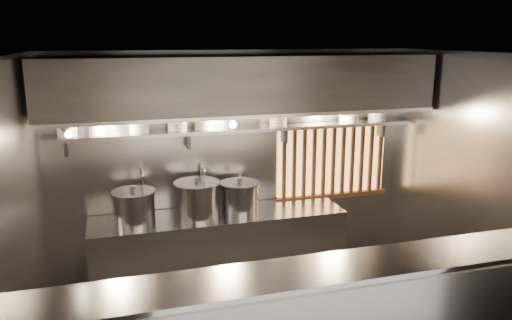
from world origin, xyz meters
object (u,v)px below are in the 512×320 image
pendant_bulb (233,124)px  stock_pot_right (197,199)px  heat_lamp (65,128)px  stock_pot_left (134,207)px  stock_pot_mid (240,197)px

pendant_bulb → stock_pot_right: 0.96m
heat_lamp → stock_pot_left: 1.19m
heat_lamp → pendant_bulb: heat_lamp is taller
heat_lamp → pendant_bulb: (1.80, 0.35, -0.11)m
heat_lamp → stock_pot_right: size_ratio=0.56×
stock_pot_right → heat_lamp: bearing=-168.5°
pendant_bulb → stock_pot_right: pendant_bulb is taller
stock_pot_left → stock_pot_right: stock_pot_right is taller
stock_pot_mid → pendant_bulb: bearing=150.4°
pendant_bulb → stock_pot_mid: pendant_bulb is taller
stock_pot_mid → stock_pot_right: size_ratio=0.84×
pendant_bulb → stock_pot_left: 1.46m
stock_pot_left → stock_pot_right: (0.72, 0.00, 0.02)m
stock_pot_left → stock_pot_mid: size_ratio=1.04×
stock_pot_mid → stock_pot_right: (-0.52, -0.04, 0.03)m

